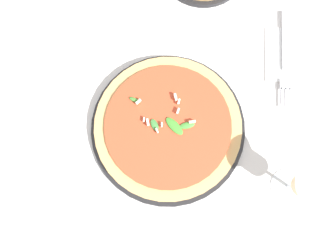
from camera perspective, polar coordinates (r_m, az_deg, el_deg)
name	(u,v)px	position (r m, az deg, el deg)	size (l,w,h in m)	color
ground_plane	(186,124)	(0.69, 3.08, 0.42)	(6.00, 6.00, 0.00)	silver
pizza_arugula_main	(168,127)	(0.67, 0.00, -0.22)	(0.32, 0.32, 0.05)	black
wine_glass	(309,185)	(0.63, 23.32, -9.43)	(0.08, 0.08, 0.14)	white
napkin	(284,55)	(0.78, 19.57, 11.63)	(0.14, 0.10, 0.01)	white
fork	(285,57)	(0.77, 19.70, 11.20)	(0.23, 0.05, 0.00)	silver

